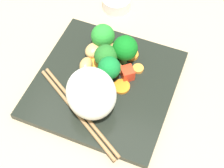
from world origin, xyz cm
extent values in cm
cube|color=tan|center=(0.00, 0.00, -1.00)|extent=(110.00, 110.00, 2.00)
cube|color=black|center=(0.00, 0.00, 0.65)|extent=(24.99, 24.99, 1.30)
ellipsoid|color=white|center=(0.38, 5.64, 5.56)|extent=(12.21, 12.16, 8.53)
cylinder|color=#569440|center=(-1.44, -5.53, 2.35)|extent=(1.99, 2.06, 2.20)
sphere|color=#0E6919|center=(-1.68, -5.73, 5.25)|extent=(4.66, 4.66, 4.66)
cylinder|color=#71AF59|center=(-0.45, -0.68, 2.46)|extent=(1.50, 1.48, 2.35)
sphere|color=#14712C|center=(-0.61, -0.72, 4.96)|extent=(4.08, 4.08, 4.08)
cylinder|color=#659F49|center=(3.40, -7.69, 2.09)|extent=(2.41, 2.29, 1.88)
sphere|color=#25872B|center=(3.55, -7.73, 4.33)|extent=(4.55, 4.55, 4.55)
cylinder|color=#74BC60|center=(1.11, -2.98, 2.35)|extent=(1.23, 1.56, 2.27)
sphere|color=#226522|center=(1.04, -3.13, 4.68)|extent=(4.29, 4.29, 4.29)
cylinder|color=orange|center=(-0.21, -8.86, 1.59)|extent=(3.25, 3.25, 0.58)
cylinder|color=orange|center=(3.29, -3.18, 1.64)|extent=(4.11, 4.11, 0.69)
cylinder|color=orange|center=(-2.34, -7.54, 1.61)|extent=(3.59, 3.59, 0.63)
cylinder|color=orange|center=(-4.72, -4.87, 1.62)|extent=(2.88, 2.88, 0.63)
cylinder|color=orange|center=(-3.25, 0.49, 1.54)|extent=(3.96, 3.96, 0.49)
cube|color=red|center=(-3.39, -2.57, 2.43)|extent=(3.18, 3.19, 2.26)
cube|color=red|center=(2.28, -5.26, 2.33)|extent=(3.04, 3.08, 2.06)
cube|color=red|center=(2.60, 0.56, 2.01)|extent=(2.62, 2.35, 1.42)
ellipsoid|color=tan|center=(4.40, -5.22, 2.51)|extent=(4.14, 4.55, 2.42)
ellipsoid|color=tan|center=(4.32, -1.42, 2.48)|extent=(2.75, 3.63, 2.36)
ellipsoid|color=tan|center=(-1.17, -3.07, 2.30)|extent=(3.11, 2.63, 2.01)
ellipsoid|color=#B9814C|center=(0.52, -6.69, 2.64)|extent=(4.47, 4.24, 2.67)
cylinder|color=#976D43|center=(2.05, 7.94, 1.61)|extent=(19.14, 11.64, 0.62)
cylinder|color=#976D43|center=(1.62, 7.21, 1.61)|extent=(19.14, 11.64, 0.62)
cylinder|color=silver|center=(5.65, -20.16, 1.30)|extent=(5.96, 5.96, 2.61)
camera|label=1|loc=(-14.24, 31.99, 52.20)|focal=54.21mm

